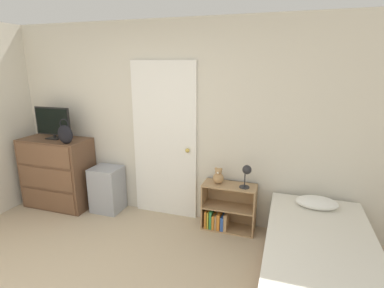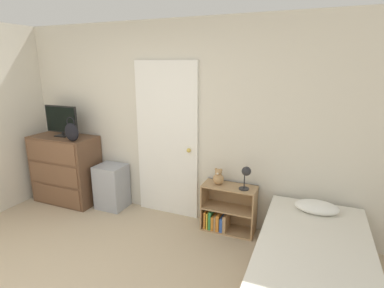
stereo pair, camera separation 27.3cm
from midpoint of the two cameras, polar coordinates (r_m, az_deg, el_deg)
wall_back at (r=4.01m, az=-4.24°, el=4.29°), size 10.00×0.06×2.55m
door_closed at (r=3.96m, az=-2.83°, el=0.58°), size 0.88×0.09×2.06m
dresser at (r=4.80m, az=-21.36°, el=-4.48°), size 0.96×0.50×1.00m
tv at (r=4.64m, az=-22.09°, el=4.17°), size 0.56×0.16×0.44m
handbag at (r=4.29m, az=-20.29°, el=2.17°), size 0.23×0.09×0.33m
storage_bin at (r=4.45m, az=-13.33°, el=-7.90°), size 0.40×0.35×0.63m
bookshelf at (r=3.85m, az=8.36°, el=-12.72°), size 0.65×0.29×0.59m
teddy_bear at (r=3.68m, az=7.18°, el=-6.36°), size 0.13×0.13×0.20m
desk_lamp at (r=3.53m, az=12.46°, el=-5.54°), size 0.14×0.13×0.29m
bed at (r=3.06m, az=24.49°, el=-21.50°), size 0.97×1.94×0.63m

